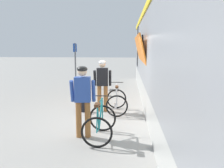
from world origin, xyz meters
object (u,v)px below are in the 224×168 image
at_px(cyclist_far_in_dark, 102,81).
at_px(bicycle_far_silver, 117,101).
at_px(water_bottle_near_the_bikes, 116,106).
at_px(bicycle_near_teal, 100,123).
at_px(platform_sign_post, 75,58).
at_px(cyclist_near_in_blue, 83,95).
at_px(water_bottle_by_the_backpack, 87,111).
at_px(backpack_on_platform, 82,106).
at_px(train_car, 190,54).

height_order(cyclist_far_in_dark, bicycle_far_silver, cyclist_far_in_dark).
distance_m(bicycle_far_silver, water_bottle_near_the_bikes, 0.52).
distance_m(bicycle_near_teal, platform_sign_post, 7.42).
xyz_separation_m(bicycle_far_silver, water_bottle_near_the_bikes, (-0.06, 0.43, -0.29)).
distance_m(bicycle_near_teal, water_bottle_near_the_bikes, 2.73).
bearing_deg(bicycle_near_teal, cyclist_near_in_blue, 167.37).
relative_size(cyclist_near_in_blue, water_bottle_by_the_backpack, 8.53).
xyz_separation_m(backpack_on_platform, water_bottle_near_the_bikes, (1.15, 0.39, -0.09)).
xyz_separation_m(train_car, backpack_on_platform, (-3.62, -0.21, -1.77)).
bearing_deg(cyclist_near_in_blue, bicycle_near_teal, -12.63).
height_order(cyclist_near_in_blue, water_bottle_near_the_bikes, cyclist_near_in_blue).
distance_m(train_car, cyclist_far_in_dark, 3.05).
height_order(backpack_on_platform, water_bottle_by_the_backpack, backpack_on_platform).
xyz_separation_m(cyclist_far_in_dark, backpack_on_platform, (-0.71, -0.09, -0.85)).
bearing_deg(water_bottle_near_the_bikes, cyclist_near_in_blue, -104.04).
xyz_separation_m(cyclist_far_in_dark, platform_sign_post, (-1.98, 4.58, 0.57)).
bearing_deg(backpack_on_platform, train_car, 11.73).
distance_m(train_car, bicycle_near_teal, 4.02).
bearing_deg(water_bottle_by_the_backpack, cyclist_near_in_blue, -82.59).
height_order(water_bottle_near_the_bikes, platform_sign_post, platform_sign_post).
xyz_separation_m(train_car, cyclist_near_in_blue, (-3.13, -2.43, -0.91)).
height_order(cyclist_near_in_blue, cyclist_far_in_dark, same).
height_order(bicycle_near_teal, water_bottle_by_the_backpack, bicycle_near_teal).
height_order(train_car, platform_sign_post, train_car).
distance_m(cyclist_far_in_dark, bicycle_far_silver, 0.83).
xyz_separation_m(water_bottle_near_the_bikes, platform_sign_post, (-2.41, 4.28, 1.51)).
distance_m(cyclist_far_in_dark, water_bottle_near_the_bikes, 1.08).
height_order(cyclist_far_in_dark, water_bottle_near_the_bikes, cyclist_far_in_dark).
bearing_deg(backpack_on_platform, water_bottle_by_the_backpack, -37.29).
height_order(train_car, water_bottle_by_the_backpack, train_car).
bearing_deg(backpack_on_platform, cyclist_near_in_blue, -69.12).
distance_m(water_bottle_near_the_bikes, platform_sign_post, 5.14).
relative_size(water_bottle_near_the_bikes, platform_sign_post, 0.09).
relative_size(train_car, bicycle_far_silver, 14.67).
xyz_separation_m(bicycle_near_teal, water_bottle_by_the_backpack, (-0.68, 2.08, -0.30)).
relative_size(train_car, water_bottle_by_the_backpack, 78.92).
xyz_separation_m(cyclist_far_in_dark, water_bottle_by_the_backpack, (-0.48, -0.33, -0.95)).
bearing_deg(train_car, water_bottle_near_the_bikes, 175.84).
bearing_deg(cyclist_near_in_blue, cyclist_far_in_dark, 84.53).
relative_size(train_car, backpack_on_platform, 40.76).
bearing_deg(bicycle_far_silver, cyclist_far_in_dark, 165.08).
xyz_separation_m(cyclist_far_in_dark, bicycle_far_silver, (0.49, -0.13, -0.65)).
bearing_deg(cyclist_far_in_dark, water_bottle_near_the_bikes, 34.61).
bearing_deg(backpack_on_platform, water_bottle_near_the_bikes, 27.25).
bearing_deg(train_car, cyclist_near_in_blue, -142.14).
height_order(cyclist_far_in_dark, platform_sign_post, platform_sign_post).
relative_size(bicycle_near_teal, water_bottle_near_the_bikes, 4.80).
height_order(cyclist_near_in_blue, bicycle_far_silver, cyclist_near_in_blue).
distance_m(cyclist_far_in_dark, water_bottle_by_the_backpack, 1.12).
bearing_deg(bicycle_far_silver, water_bottle_by_the_backpack, -168.24).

